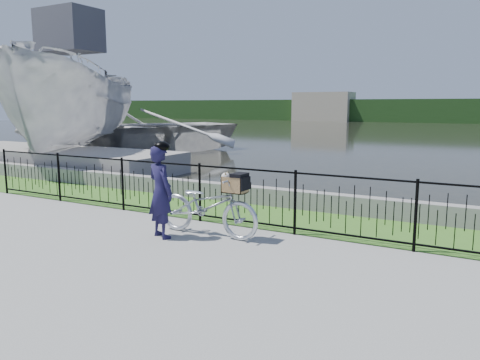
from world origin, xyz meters
The scene contains 12 objects.
ground centered at (0.00, 0.00, 0.00)m, with size 120.00×120.00×0.00m, color gray.
grass_strip centered at (0.00, 2.60, 0.00)m, with size 60.00×2.00×0.01m, color #3D7023.
water centered at (0.00, 33.00, 0.00)m, with size 120.00×120.00×0.00m, color black.
quay_wall centered at (0.00, 3.60, 0.20)m, with size 60.00×0.30×0.40m, color gray.
fence centered at (0.00, 1.60, 0.58)m, with size 14.00×0.06×1.15m, color black, non-canonical shape.
far_treeline centered at (0.00, 60.00, 1.50)m, with size 120.00×6.00×3.00m, color #1F4018.
far_building_left centered at (-18.00, 58.00, 2.00)m, with size 8.00×4.00×4.00m, color #A79E86.
dock centered at (-10.00, 5.50, 0.35)m, with size 10.00×3.00×0.70m, color gray.
bicycle_rig centered at (-0.32, 0.83, 0.53)m, with size 2.00×0.70×1.16m.
cyclist centered at (-0.95, 0.34, 0.82)m, with size 0.68×0.56×1.66m.
boat_near centered at (-10.65, 7.16, 2.12)m, with size 8.64×11.06×5.85m.
boat_far centered at (-11.25, 11.22, 1.05)m, with size 10.66×12.18×2.10m.
Camera 1 is at (4.04, -5.85, 2.26)m, focal length 35.00 mm.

